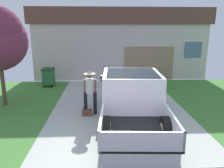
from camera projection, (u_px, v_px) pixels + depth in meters
The scene contains 5 objects.
pickup_truck at pixel (131, 99), 7.75m from camera, with size 2.25×5.34×1.67m.
person_with_hat at pixel (90, 89), 8.16m from camera, with size 0.49×0.44×1.67m.
handbag at pixel (87, 112), 8.21m from camera, with size 0.36×0.22×0.43m.
house_with_garage at pixel (117, 41), 16.59m from camera, with size 11.17×6.93×4.37m.
wheeled_trash_bin at pixel (49, 76), 12.34m from camera, with size 0.60×0.72×1.02m.
Camera 1 is at (-0.70, -4.38, 3.12)m, focal length 35.54 mm.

